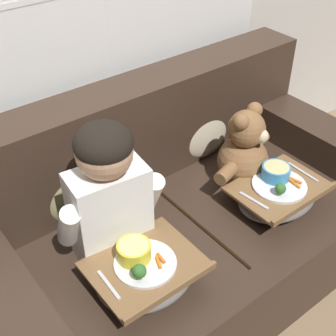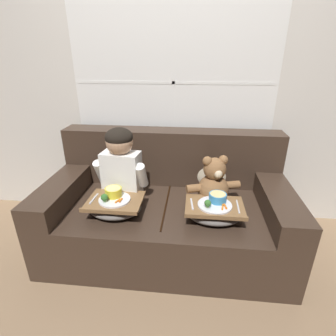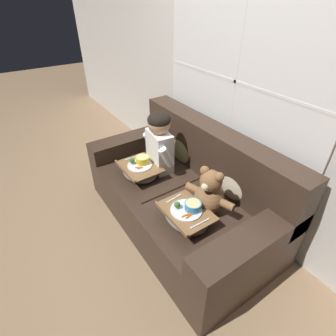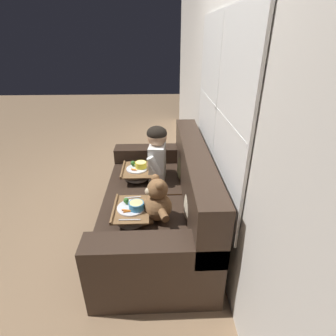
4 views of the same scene
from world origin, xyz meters
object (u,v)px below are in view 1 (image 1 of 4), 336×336
(child_figure, at_px, (108,188))
(lap_tray_teddy, at_px, (278,194))
(throw_pillow_behind_child, at_px, (75,182))
(lap_tray_child, at_px, (145,272))
(teddy_bear, at_px, (245,152))
(throw_pillow_behind_teddy, at_px, (204,126))
(couch, at_px, (176,224))

(child_figure, distance_m, lap_tray_teddy, 0.78)
(throw_pillow_behind_child, height_order, lap_tray_child, throw_pillow_behind_child)
(teddy_bear, distance_m, lap_tray_child, 0.75)
(throw_pillow_behind_child, bearing_deg, throw_pillow_behind_teddy, 0.00)
(lap_tray_teddy, bearing_deg, child_figure, 162.94)
(teddy_bear, bearing_deg, throw_pillow_behind_child, 158.60)
(couch, xyz_separation_m, throw_pillow_behind_child, (-0.35, 0.23, 0.27))
(throw_pillow_behind_teddy, bearing_deg, lap_tray_child, -145.28)
(throw_pillow_behind_teddy, bearing_deg, couch, -146.71)
(lap_tray_teddy, bearing_deg, couch, 143.87)
(couch, bearing_deg, lap_tray_teddy, -36.13)
(teddy_bear, relative_size, lap_tray_teddy, 1.04)
(lap_tray_child, bearing_deg, couch, 36.09)
(couch, distance_m, lap_tray_child, 0.47)
(couch, bearing_deg, throw_pillow_behind_child, 146.71)
(throw_pillow_behind_child, bearing_deg, lap_tray_teddy, -34.73)
(throw_pillow_behind_child, height_order, teddy_bear, teddy_bear)
(throw_pillow_behind_child, xyz_separation_m, throw_pillow_behind_teddy, (0.71, 0.00, 0.00))
(throw_pillow_behind_child, relative_size, throw_pillow_behind_teddy, 1.10)
(teddy_bear, distance_m, lap_tray_teddy, 0.24)
(throw_pillow_behind_teddy, xyz_separation_m, lap_tray_child, (-0.71, -0.49, -0.10))
(couch, relative_size, child_figure, 3.20)
(throw_pillow_behind_child, relative_size, lap_tray_child, 0.94)
(throw_pillow_behind_child, bearing_deg, teddy_bear, -21.40)
(lap_tray_teddy, bearing_deg, lap_tray_child, -179.98)
(throw_pillow_behind_child, distance_m, teddy_bear, 0.76)
(throw_pillow_behind_teddy, bearing_deg, lap_tray_teddy, -89.87)
(lap_tray_child, bearing_deg, lap_tray_teddy, 0.02)
(throw_pillow_behind_child, xyz_separation_m, child_figure, (-0.00, -0.27, 0.15))
(throw_pillow_behind_teddy, relative_size, lap_tray_teddy, 0.83)
(child_figure, xyz_separation_m, lap_tray_child, (-0.00, -0.22, -0.25))
(couch, distance_m, child_figure, 0.55)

